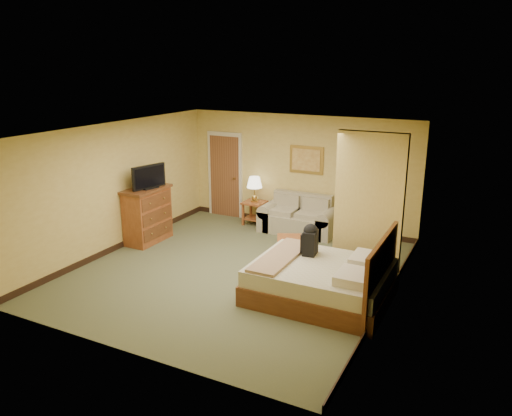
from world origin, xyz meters
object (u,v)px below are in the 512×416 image
Objects in this scene: loveseat at (298,220)px; bed at (324,281)px; coffee_table at (293,244)px; dresser at (147,215)px.

bed is (1.64, -2.92, 0.05)m from loveseat.
dresser reaches higher than coffee_table.
dresser is (-3.15, -0.52, 0.31)m from coffee_table.
loveseat reaches higher than coffee_table.
bed is at bearing -51.46° from coffee_table.
bed is (4.29, -0.91, -0.27)m from dresser.
loveseat is 3.34m from bed.
coffee_table is at bearing 128.54° from bed.
coffee_table is 0.70× the size of dresser.
bed reaches higher than dresser.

